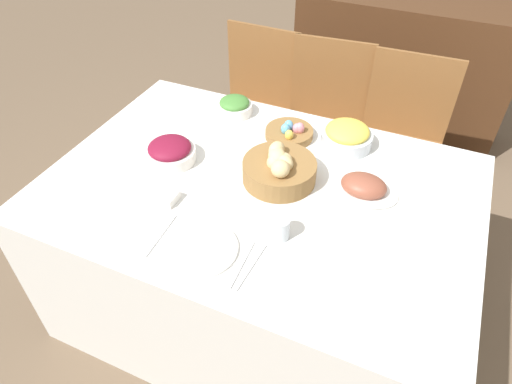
{
  "coord_description": "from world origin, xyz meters",
  "views": [
    {
      "loc": [
        0.5,
        -1.16,
        1.82
      ],
      "look_at": [
        0.02,
        -0.08,
        0.77
      ],
      "focal_mm": 32.0,
      "sensor_mm": 36.0,
      "label": 1
    }
  ],
  "objects_px": {
    "fork": "(161,235)",
    "dinner_plate": "(200,249)",
    "egg_basket": "(290,133)",
    "green_salad_bowl": "(235,106)",
    "pineapple_bowl": "(347,136)",
    "drinking_cup": "(280,228)",
    "bread_basket": "(279,169)",
    "knife": "(242,264)",
    "ham_platter": "(363,187)",
    "beet_salad_bowl": "(170,152)",
    "chair_far_left": "(254,106)",
    "spoon": "(251,267)",
    "chair_far_right": "(399,140)",
    "sideboard": "(399,69)",
    "chair_far_center": "(322,122)",
    "butter_dish": "(162,196)"
  },
  "relations": [
    {
      "from": "chair_far_left",
      "to": "chair_far_right",
      "type": "xyz_separation_m",
      "value": [
        0.81,
        -0.0,
        0.0
      ]
    },
    {
      "from": "sideboard",
      "to": "spoon",
      "type": "height_order",
      "value": "sideboard"
    },
    {
      "from": "chair_far_left",
      "to": "chair_far_center",
      "type": "bearing_deg",
      "value": 1.59
    },
    {
      "from": "chair_far_left",
      "to": "sideboard",
      "type": "height_order",
      "value": "chair_far_left"
    },
    {
      "from": "chair_far_left",
      "to": "pineapple_bowl",
      "type": "relative_size",
      "value": 4.33
    },
    {
      "from": "fork",
      "to": "sideboard",
      "type": "bearing_deg",
      "value": 75.75
    },
    {
      "from": "egg_basket",
      "to": "green_salad_bowl",
      "type": "xyz_separation_m",
      "value": [
        -0.29,
        0.08,
        0.01
      ]
    },
    {
      "from": "pineapple_bowl",
      "to": "drinking_cup",
      "type": "distance_m",
      "value": 0.58
    },
    {
      "from": "bread_basket",
      "to": "dinner_plate",
      "type": "height_order",
      "value": "bread_basket"
    },
    {
      "from": "dinner_plate",
      "to": "drinking_cup",
      "type": "bearing_deg",
      "value": 36.58
    },
    {
      "from": "beet_salad_bowl",
      "to": "pineapple_bowl",
      "type": "distance_m",
      "value": 0.71
    },
    {
      "from": "pineapple_bowl",
      "to": "dinner_plate",
      "type": "xyz_separation_m",
      "value": [
        -0.27,
        -0.73,
        -0.04
      ]
    },
    {
      "from": "chair_far_left",
      "to": "drinking_cup",
      "type": "height_order",
      "value": "chair_far_left"
    },
    {
      "from": "bread_basket",
      "to": "fork",
      "type": "height_order",
      "value": "bread_basket"
    },
    {
      "from": "drinking_cup",
      "to": "butter_dish",
      "type": "height_order",
      "value": "drinking_cup"
    },
    {
      "from": "bread_basket",
      "to": "ham_platter",
      "type": "distance_m",
      "value": 0.31
    },
    {
      "from": "pineapple_bowl",
      "to": "knife",
      "type": "xyz_separation_m",
      "value": [
        -0.12,
        -0.73,
        -0.04
      ]
    },
    {
      "from": "bread_basket",
      "to": "fork",
      "type": "relative_size",
      "value": 1.38
    },
    {
      "from": "egg_basket",
      "to": "pineapple_bowl",
      "type": "height_order",
      "value": "pineapple_bowl"
    },
    {
      "from": "chair_far_right",
      "to": "spoon",
      "type": "height_order",
      "value": "chair_far_right"
    },
    {
      "from": "ham_platter",
      "to": "drinking_cup",
      "type": "relative_size",
      "value": 3.25
    },
    {
      "from": "pineapple_bowl",
      "to": "knife",
      "type": "height_order",
      "value": "pineapple_bowl"
    },
    {
      "from": "chair_far_center",
      "to": "sideboard",
      "type": "height_order",
      "value": "chair_far_center"
    },
    {
      "from": "bread_basket",
      "to": "knife",
      "type": "distance_m",
      "value": 0.43
    },
    {
      "from": "ham_platter",
      "to": "drinking_cup",
      "type": "bearing_deg",
      "value": -120.71
    },
    {
      "from": "egg_basket",
      "to": "ham_platter",
      "type": "height_order",
      "value": "egg_basket"
    },
    {
      "from": "drinking_cup",
      "to": "knife",
      "type": "bearing_deg",
      "value": -111.79
    },
    {
      "from": "chair_far_right",
      "to": "beet_salad_bowl",
      "type": "bearing_deg",
      "value": -133.29
    },
    {
      "from": "chair_far_center",
      "to": "butter_dish",
      "type": "relative_size",
      "value": 7.89
    },
    {
      "from": "bread_basket",
      "to": "dinner_plate",
      "type": "distance_m",
      "value": 0.43
    },
    {
      "from": "chair_far_left",
      "to": "spoon",
      "type": "distance_m",
      "value": 1.37
    },
    {
      "from": "sideboard",
      "to": "pineapple_bowl",
      "type": "relative_size",
      "value": 6.47
    },
    {
      "from": "bread_basket",
      "to": "spoon",
      "type": "bearing_deg",
      "value": -79.7
    },
    {
      "from": "butter_dish",
      "to": "dinner_plate",
      "type": "bearing_deg",
      "value": -32.62
    },
    {
      "from": "ham_platter",
      "to": "fork",
      "type": "xyz_separation_m",
      "value": [
        -0.55,
        -0.48,
        -0.02
      ]
    },
    {
      "from": "ham_platter",
      "to": "pineapple_bowl",
      "type": "distance_m",
      "value": 0.29
    },
    {
      "from": "bread_basket",
      "to": "fork",
      "type": "bearing_deg",
      "value": -120.4
    },
    {
      "from": "bread_basket",
      "to": "knife",
      "type": "height_order",
      "value": "bread_basket"
    },
    {
      "from": "pineapple_bowl",
      "to": "dinner_plate",
      "type": "height_order",
      "value": "pineapple_bowl"
    },
    {
      "from": "chair_far_center",
      "to": "beet_salad_bowl",
      "type": "xyz_separation_m",
      "value": [
        -0.36,
        -0.88,
        0.29
      ]
    },
    {
      "from": "chair_far_center",
      "to": "ham_platter",
      "type": "height_order",
      "value": "chair_far_center"
    },
    {
      "from": "ham_platter",
      "to": "fork",
      "type": "distance_m",
      "value": 0.73
    },
    {
      "from": "chair_far_right",
      "to": "green_salad_bowl",
      "type": "bearing_deg",
      "value": -148.14
    },
    {
      "from": "fork",
      "to": "dinner_plate",
      "type": "bearing_deg",
      "value": -2.86
    },
    {
      "from": "beet_salad_bowl",
      "to": "pineapple_bowl",
      "type": "xyz_separation_m",
      "value": [
        0.6,
        0.38,
        0.01
      ]
    },
    {
      "from": "chair_far_left",
      "to": "knife",
      "type": "xyz_separation_m",
      "value": [
        0.52,
        -1.24,
        0.25
      ]
    },
    {
      "from": "ham_platter",
      "to": "butter_dish",
      "type": "xyz_separation_m",
      "value": [
        -0.64,
        -0.33,
        -0.01
      ]
    },
    {
      "from": "egg_basket",
      "to": "beet_salad_bowl",
      "type": "relative_size",
      "value": 1.01
    },
    {
      "from": "sideboard",
      "to": "egg_basket",
      "type": "bearing_deg",
      "value": -99.67
    },
    {
      "from": "chair_far_center",
      "to": "beet_salad_bowl",
      "type": "distance_m",
      "value": 0.99
    }
  ]
}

